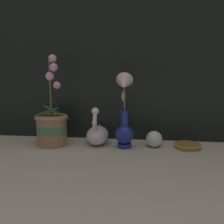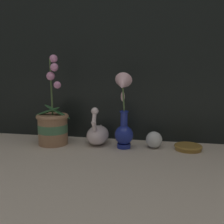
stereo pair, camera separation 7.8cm
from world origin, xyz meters
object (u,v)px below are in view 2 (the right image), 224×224
object	(u,v)px
orchid_potted_plant	(53,125)
glass_sphere	(154,140)
swan_figurine	(98,134)
amber_dish	(188,147)
blue_vase	(124,119)

from	to	relation	value
orchid_potted_plant	glass_sphere	xyz separation A→B (m)	(0.47, 0.03, -0.06)
swan_figurine	amber_dish	world-z (taller)	swan_figurine
blue_vase	glass_sphere	size ratio (longest dim) A/B	4.55
amber_dish	glass_sphere	bearing A→B (deg)	179.15
blue_vase	amber_dish	xyz separation A→B (m)	(0.29, 0.04, -0.12)
swan_figurine	amber_dish	bearing A→B (deg)	-2.34
orchid_potted_plant	blue_vase	bearing A→B (deg)	-2.30
orchid_potted_plant	swan_figurine	distance (m)	0.22
amber_dish	blue_vase	bearing A→B (deg)	-172.26
glass_sphere	amber_dish	world-z (taller)	glass_sphere
blue_vase	amber_dish	size ratio (longest dim) A/B	2.78
orchid_potted_plant	glass_sphere	world-z (taller)	orchid_potted_plant
blue_vase	glass_sphere	distance (m)	0.17
blue_vase	swan_figurine	bearing A→B (deg)	156.95
blue_vase	amber_dish	bearing A→B (deg)	7.74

